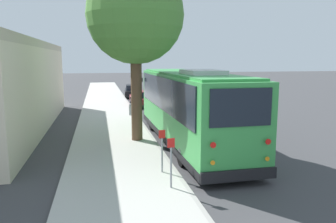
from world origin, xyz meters
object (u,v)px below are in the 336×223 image
at_px(parked_sedan_maroon, 143,99).
at_px(sign_post_near, 171,162).
at_px(parked_sedan_black, 133,91).
at_px(fire_hydrant, 130,109).
at_px(street_tree, 135,9).
at_px(sign_post_far, 162,150).
at_px(shuttle_bus, 188,104).

relative_size(parked_sedan_maroon, sign_post_near, 2.99).
xyz_separation_m(parked_sedan_black, sign_post_near, (-25.47, 1.50, 0.35)).
height_order(parked_sedan_maroon, fire_hydrant, parked_sedan_maroon).
relative_size(street_tree, sign_post_far, 5.91).
bearing_deg(street_tree, parked_sedan_black, -5.36).
bearing_deg(sign_post_far, parked_sedan_black, -3.56).
bearing_deg(shuttle_bus, sign_post_far, 152.40).
relative_size(shuttle_bus, fire_hydrant, 14.14).
xyz_separation_m(shuttle_bus, parked_sedan_maroon, (13.28, 0.38, -1.32)).
relative_size(parked_sedan_black, street_tree, 0.52).
bearing_deg(sign_post_far, parked_sedan_maroon, -5.45).
xyz_separation_m(shuttle_bus, sign_post_far, (-4.02, 2.02, -1.00)).
xyz_separation_m(parked_sedan_maroon, sign_post_far, (-17.29, 1.65, 0.33)).
bearing_deg(street_tree, sign_post_far, -176.39).
bearing_deg(parked_sedan_maroon, shuttle_bus, 179.95).
bearing_deg(parked_sedan_black, fire_hydrant, 177.68).
distance_m(shuttle_bus, fire_hydrant, 8.06).
bearing_deg(fire_hydrant, street_tree, 177.05).
bearing_deg(shuttle_bus, street_tree, 69.43).
bearing_deg(parked_sedan_maroon, sign_post_far, 172.89).
relative_size(shuttle_bus, sign_post_near, 7.51).
relative_size(sign_post_far, fire_hydrant, 1.81).
xyz_separation_m(street_tree, fire_hydrant, (6.86, -0.35, -5.67)).
height_order(sign_post_near, sign_post_far, sign_post_near).
bearing_deg(street_tree, shuttle_bus, -109.71).
bearing_deg(sign_post_far, sign_post_near, 180.00).
xyz_separation_m(sign_post_far, fire_hydrant, (11.71, -0.05, -0.36)).
bearing_deg(sign_post_far, shuttle_bus, -26.73).
xyz_separation_m(sign_post_near, fire_hydrant, (13.13, -0.05, -0.38)).
bearing_deg(fire_hydrant, shuttle_bus, -165.59).
relative_size(shuttle_bus, parked_sedan_maroon, 2.51).
distance_m(parked_sedan_black, sign_post_far, 24.11).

